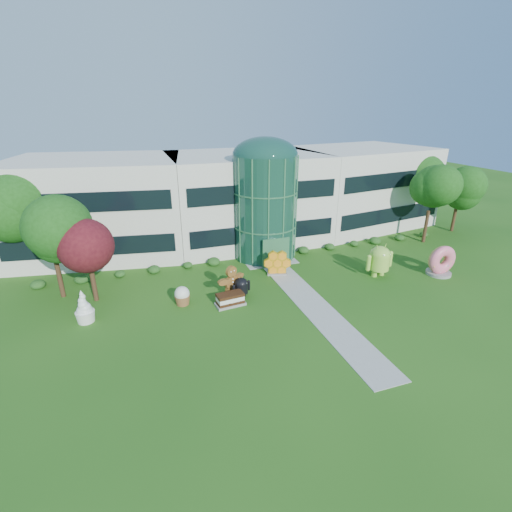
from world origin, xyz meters
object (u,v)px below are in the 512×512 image
object	(u,v)px
donut	(441,260)
gingerbread	(231,281)
android_green	(380,259)
android_black	(241,286)

from	to	relation	value
donut	gingerbread	size ratio (longest dim) A/B	0.99
android_green	donut	world-z (taller)	android_green
android_green	android_black	xyz separation A→B (m)	(-12.57, 0.12, -0.65)
android_green	android_black	distance (m)	12.59
donut	android_green	bearing A→B (deg)	164.81
android_black	donut	bearing A→B (deg)	-21.93
android_green	android_black	bearing A→B (deg)	175.63
gingerbread	donut	bearing A→B (deg)	-31.33
android_green	donut	xyz separation A→B (m)	(5.28, -1.54, -0.23)
android_black	donut	world-z (taller)	donut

